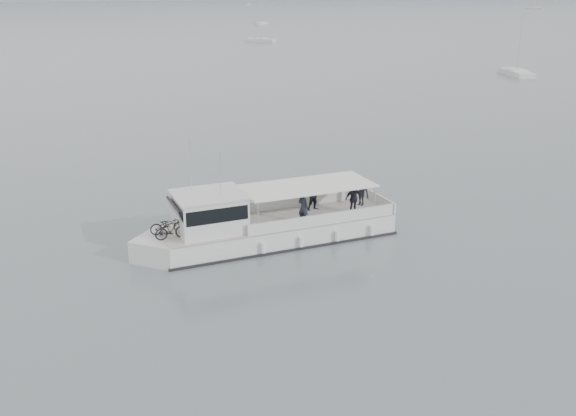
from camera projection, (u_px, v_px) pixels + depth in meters
name	position (u px, v px, depth m)	size (l,w,h in m)	color
ground	(384.00, 238.00, 31.40)	(1400.00, 1400.00, 0.00)	slate
tour_boat	(256.00, 226.00, 30.38)	(12.95, 3.76, 5.40)	silver
moored_fleet	(88.00, 24.00, 199.12)	(437.56, 340.01, 9.94)	silver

